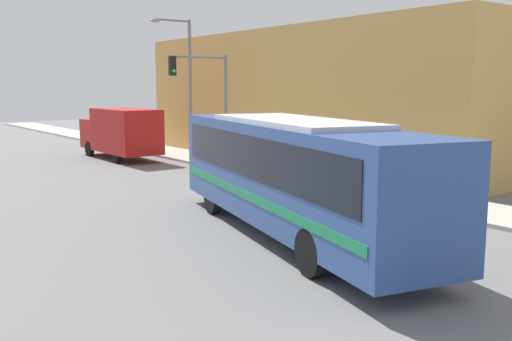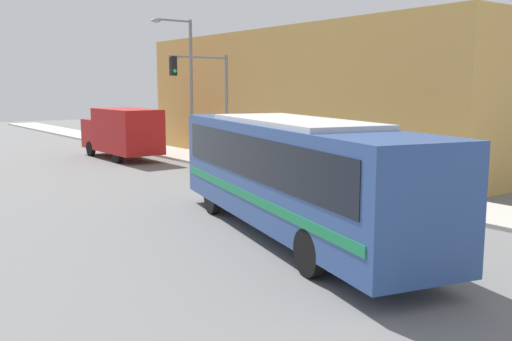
{
  "view_description": "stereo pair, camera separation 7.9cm",
  "coord_description": "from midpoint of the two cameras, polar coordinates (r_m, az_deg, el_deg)",
  "views": [
    {
      "loc": [
        -10.94,
        -10.69,
        4.18
      ],
      "look_at": [
        0.2,
        4.12,
        1.42
      ],
      "focal_mm": 40.0,
      "sensor_mm": 36.0,
      "label": 1
    },
    {
      "loc": [
        -10.88,
        -10.73,
        4.18
      ],
      "look_at": [
        0.2,
        4.12,
        1.42
      ],
      "focal_mm": 40.0,
      "sensor_mm": 36.0,
      "label": 2
    }
  ],
  "objects": [
    {
      "name": "sidewalk",
      "position": [
        35.28,
        -7.88,
        1.69
      ],
      "size": [
        2.91,
        70.0,
        0.14
      ],
      "color": "#B7B2A8",
      "rests_on": "ground_plane"
    },
    {
      "name": "city_bus",
      "position": [
        15.73,
        3.76,
        0.18
      ],
      "size": [
        5.31,
        11.94,
        3.3
      ],
      "rotation": [
        0.0,
        0.0,
        -0.25
      ],
      "color": "#2D4C8C",
      "rests_on": "ground_plane"
    },
    {
      "name": "fire_hydrant",
      "position": [
        21.69,
        11.63,
        -1.51
      ],
      "size": [
        0.28,
        0.37,
        0.71
      ],
      "color": "red",
      "rests_on": "sidewalk"
    },
    {
      "name": "parking_meter",
      "position": [
        24.97,
        3.52,
        1.34
      ],
      "size": [
        0.14,
        0.14,
        1.42
      ],
      "color": "slate",
      "rests_on": "sidewalk"
    },
    {
      "name": "traffic_light_pole",
      "position": [
        28.42,
        -4.73,
        7.95
      ],
      "size": [
        3.28,
        0.35,
        5.57
      ],
      "color": "slate",
      "rests_on": "sidewalk"
    },
    {
      "name": "delivery_truck",
      "position": [
        33.7,
        -13.21,
        3.83
      ],
      "size": [
        2.32,
        6.76,
        2.9
      ],
      "color": "#B21919",
      "rests_on": "ground_plane"
    },
    {
      "name": "pedestrian_near_corner",
      "position": [
        26.77,
        2.42,
        1.83
      ],
      "size": [
        0.34,
        0.34,
        1.86
      ],
      "color": "#23283D",
      "rests_on": "sidewalk"
    },
    {
      "name": "ground_plane",
      "position": [
        15.85,
        8.58,
        -6.93
      ],
      "size": [
        120.0,
        120.0,
        0.0
      ],
      "primitive_type": "plane",
      "color": "slate"
    },
    {
      "name": "street_lamp",
      "position": [
        32.02,
        -6.9,
        9.19
      ],
      "size": [
        2.45,
        0.28,
        7.62
      ],
      "color": "slate",
      "rests_on": "sidewalk"
    },
    {
      "name": "building_facade",
      "position": [
        31.97,
        5.19,
        7.33
      ],
      "size": [
        6.0,
        24.2,
        7.14
      ],
      "color": "tan",
      "rests_on": "ground_plane"
    }
  ]
}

